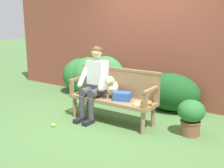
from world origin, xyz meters
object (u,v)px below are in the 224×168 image
object	(u,v)px
tennis_racket	(143,104)
sports_bag	(122,96)
dog_on_bench	(112,87)
potted_plant	(191,115)
baseball_glove	(146,102)
tennis_ball	(53,125)
garden_bench	(112,101)
person_seated	(95,80)

from	to	relation	value
tennis_racket	sports_bag	size ratio (longest dim) A/B	2.07
dog_on_bench	potted_plant	distance (m)	1.38
baseball_glove	sports_bag	world-z (taller)	sports_bag
sports_bag	tennis_ball	xyz separation A→B (m)	(-0.89, -0.75, -0.47)
baseball_glove	tennis_ball	bearing A→B (deg)	-132.03
tennis_ball	potted_plant	bearing A→B (deg)	25.89
dog_on_bench	sports_bag	bearing A→B (deg)	-1.05
baseball_glove	sports_bag	xyz separation A→B (m)	(-0.45, 0.01, 0.03)
dog_on_bench	sports_bag	world-z (taller)	dog_on_bench
garden_bench	sports_bag	distance (m)	0.25
garden_bench	potted_plant	world-z (taller)	potted_plant
baseball_glove	person_seated	bearing A→B (deg)	-161.47
garden_bench	sports_bag	size ratio (longest dim) A/B	5.61
sports_bag	tennis_ball	size ratio (longest dim) A/B	4.24
tennis_racket	garden_bench	bearing A→B (deg)	178.45
dog_on_bench	sports_bag	xyz separation A→B (m)	(0.22, -0.00, -0.13)
person_seated	dog_on_bench	xyz separation A→B (m)	(0.36, 0.00, -0.07)
potted_plant	sports_bag	bearing A→B (deg)	-168.71
sports_bag	potted_plant	xyz separation A→B (m)	(1.11, 0.22, -0.18)
dog_on_bench	tennis_ball	distance (m)	1.18
person_seated	garden_bench	bearing A→B (deg)	1.53
baseball_glove	sports_bag	size ratio (longest dim) A/B	0.79
person_seated	potted_plant	world-z (taller)	person_seated
baseball_glove	tennis_ball	size ratio (longest dim) A/B	3.33
tennis_racket	potted_plant	bearing A→B (deg)	17.68
dog_on_bench	garden_bench	bearing A→B (deg)	89.27
dog_on_bench	baseball_glove	distance (m)	0.69
dog_on_bench	baseball_glove	size ratio (longest dim) A/B	1.86
garden_bench	tennis_ball	bearing A→B (deg)	-131.54
garden_bench	baseball_glove	world-z (taller)	baseball_glove
tennis_racket	potted_plant	size ratio (longest dim) A/B	1.03
tennis_racket	baseball_glove	world-z (taller)	baseball_glove
garden_bench	tennis_racket	size ratio (longest dim) A/B	2.71
person_seated	sports_bag	bearing A→B (deg)	-0.21
person_seated	tennis_racket	world-z (taller)	person_seated
garden_bench	dog_on_bench	world-z (taller)	dog_on_bench
person_seated	potted_plant	xyz separation A→B (m)	(1.69, 0.22, -0.39)
dog_on_bench	tennis_racket	world-z (taller)	dog_on_bench
tennis_racket	baseball_glove	size ratio (longest dim) A/B	2.63
person_seated	potted_plant	size ratio (longest dim) A/B	2.30
tennis_ball	potted_plant	xyz separation A→B (m)	(2.00, 0.97, 0.29)
tennis_ball	tennis_racket	bearing A→B (deg)	29.97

